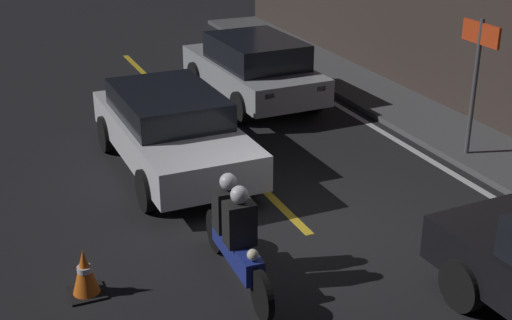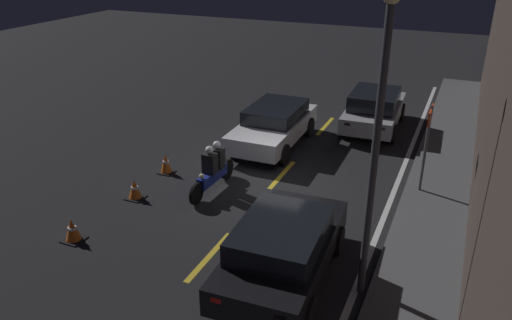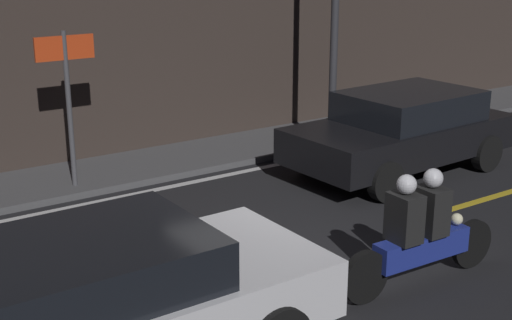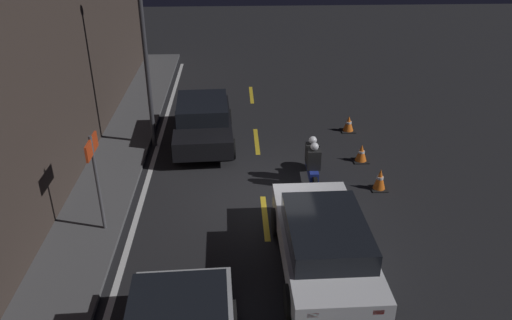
{
  "view_description": "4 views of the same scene",
  "coord_description": "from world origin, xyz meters",
  "px_view_note": "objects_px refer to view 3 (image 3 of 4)",
  "views": [
    {
      "loc": [
        7.9,
        -4.23,
        4.92
      ],
      "look_at": [
        -1.07,
        -0.38,
        0.81
      ],
      "focal_mm": 50.0,
      "sensor_mm": 36.0,
      "label": 1
    },
    {
      "loc": [
        11.47,
        4.61,
        6.45
      ],
      "look_at": [
        -0.21,
        -0.5,
        0.71
      ],
      "focal_mm": 35.0,
      "sensor_mm": 36.0,
      "label": 2
    },
    {
      "loc": [
        -5.0,
        -6.48,
        3.76
      ],
      "look_at": [
        -0.22,
        0.56,
        1.15
      ],
      "focal_mm": 50.0,
      "sensor_mm": 36.0,
      "label": 3
    },
    {
      "loc": [
        -11.4,
        0.71,
        6.99
      ],
      "look_at": [
        -0.3,
        0.2,
        1.26
      ],
      "focal_mm": 35.0,
      "sensor_mm": 36.0,
      "label": 4
    }
  ],
  "objects_px": {
    "van_black": "(402,129)",
    "motorcycle": "(419,233)",
    "shop_sign": "(67,79)",
    "sedan_white": "(93,304)"
  },
  "relations": [
    {
      "from": "van_black",
      "to": "shop_sign",
      "type": "height_order",
      "value": "shop_sign"
    },
    {
      "from": "sedan_white",
      "to": "shop_sign",
      "type": "distance_m",
      "value": 5.31
    },
    {
      "from": "sedan_white",
      "to": "motorcycle",
      "type": "height_order",
      "value": "motorcycle"
    },
    {
      "from": "van_black",
      "to": "motorcycle",
      "type": "xyz_separation_m",
      "value": [
        -2.9,
        -3.14,
        -0.1
      ]
    },
    {
      "from": "van_black",
      "to": "shop_sign",
      "type": "relative_size",
      "value": 1.7
    },
    {
      "from": "van_black",
      "to": "motorcycle",
      "type": "bearing_deg",
      "value": 44.45
    },
    {
      "from": "motorcycle",
      "to": "shop_sign",
      "type": "distance_m",
      "value": 5.77
    },
    {
      "from": "sedan_white",
      "to": "shop_sign",
      "type": "relative_size",
      "value": 1.78
    },
    {
      "from": "van_black",
      "to": "shop_sign",
      "type": "distance_m",
      "value": 5.51
    },
    {
      "from": "motorcycle",
      "to": "shop_sign",
      "type": "height_order",
      "value": "shop_sign"
    }
  ]
}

